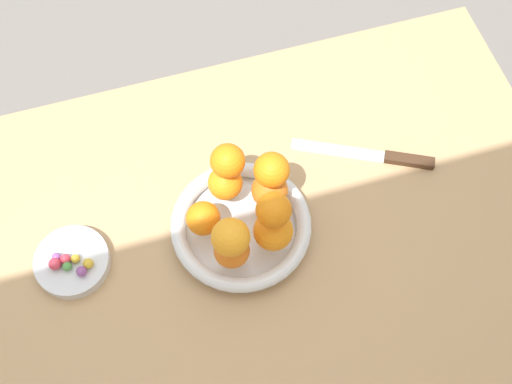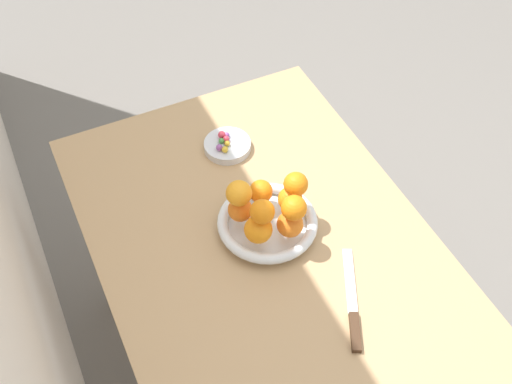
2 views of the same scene
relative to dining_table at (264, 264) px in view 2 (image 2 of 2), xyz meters
The scene contains 21 objects.
ground_plane 0.65m from the dining_table, ahead, with size 6.00×6.00×0.00m, color slate.
dining_table is the anchor object (origin of this frame).
fruit_bowl 0.12m from the dining_table, 35.07° to the right, with size 0.24×0.24×0.04m.
candy_dish 0.34m from the dining_table, ahead, with size 0.12×0.12×0.02m, color silver.
orange_0 0.16m from the dining_table, 111.53° to the left, with size 0.07×0.07×0.07m, color orange.
orange_1 0.17m from the dining_table, 114.79° to the right, with size 0.06×0.06×0.06m, color orange.
orange_2 0.19m from the dining_table, 63.85° to the right, with size 0.06×0.06×0.06m, color orange.
orange_3 0.19m from the dining_table, 20.35° to the right, with size 0.06×0.06×0.06m, color orange.
orange_4 0.17m from the dining_table, 26.51° to the left, with size 0.06×0.06×0.06m, color orange.
orange_5 0.22m from the dining_table, 130.24° to the left, with size 0.06×0.06×0.06m, color orange.
orange_6 0.23m from the dining_table, 27.72° to the left, with size 0.06×0.06×0.06m, color orange.
orange_7 0.23m from the dining_table, 115.96° to the right, with size 0.06×0.06×0.06m, color orange.
orange_8 0.24m from the dining_table, 69.96° to the right, with size 0.06×0.06×0.06m, color orange.
candy_ball_0 0.37m from the dining_table, ahead, with size 0.02×0.02×0.02m, color #C6384C.
candy_ball_1 0.37m from the dining_table, ahead, with size 0.02×0.02×0.02m, color #8C4C99.
candy_ball_2 0.33m from the dining_table, ahead, with size 0.02×0.02×0.02m, color #8C4C99.
candy_ball_3 0.35m from the dining_table, ahead, with size 0.02×0.02×0.02m, color #4C9947.
candy_ball_4 0.35m from the dining_table, ahead, with size 0.02×0.02×0.02m, color #C6384C.
candy_ball_5 0.34m from the dining_table, ahead, with size 0.01×0.01×0.01m, color gold.
candy_ball_6 0.32m from the dining_table, ahead, with size 0.02×0.02×0.02m, color gold.
knife 0.27m from the dining_table, 158.14° to the right, with size 0.24×0.13×0.01m.
Camera 2 is at (-0.80, 0.40, 1.96)m, focal length 45.00 mm.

